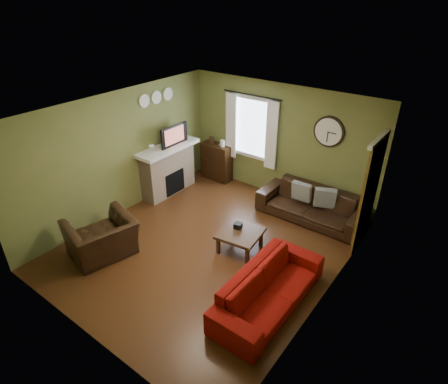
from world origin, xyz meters
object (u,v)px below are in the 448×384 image
Objects in this scene: coffee_table at (240,241)px; sofa_red at (269,289)px; sofa_brown at (312,205)px; armchair at (102,238)px; bookshelf at (216,162)px.

sofa_red is at bearing -37.31° from coffee_table.
armchair reaches higher than sofa_brown.
armchair reaches higher than sofa_red.
coffee_table is (-0.59, -1.78, -0.13)m from sofa_brown.
coffee_table is at bearing 144.64° from armchair.
bookshelf is 3.70m from armchair.
coffee_table is at bearing -108.41° from sofa_brown.
armchair is (0.24, -3.70, -0.10)m from bookshelf.
sofa_brown is at bearing 157.95° from armchair.
sofa_red is 1.92× the size of armchair.
bookshelf reaches higher than sofa_red.
coffee_table is (2.16, -2.07, -0.27)m from bookshelf.
bookshelf is at bearing -162.00° from armchair.
bookshelf is at bearing 136.24° from coffee_table.
sofa_red reaches higher than coffee_table.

